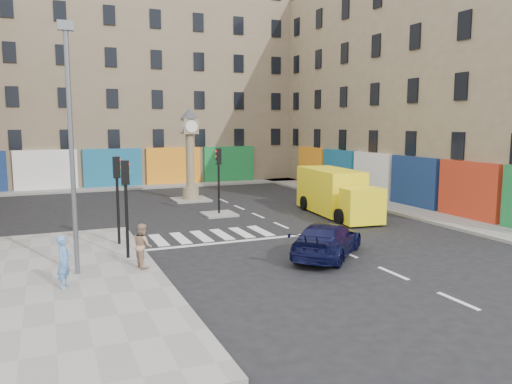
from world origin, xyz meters
TOP-DOWN VIEW (x-y plane):
  - ground at (0.00, 0.00)m, footprint 120.00×120.00m
  - sidewalk_left at (-11.00, -2.00)m, footprint 7.00×16.00m
  - sidewalk_right at (8.70, 10.00)m, footprint 2.60×30.00m
  - sidewalk_far at (-4.00, 22.20)m, footprint 32.00×2.40m
  - island_near at (-2.00, 8.00)m, footprint 1.80×1.80m
  - island_far at (-2.00, 14.00)m, footprint 2.40×2.40m
  - building_right at (15.00, 10.00)m, footprint 10.00×30.00m
  - building_far at (-4.00, 28.00)m, footprint 32.00×10.00m
  - traffic_light_left_near at (-8.30, 0.20)m, footprint 0.28×0.22m
  - traffic_light_left_far at (-8.30, 2.60)m, footprint 0.28×0.22m
  - traffic_light_island at (-2.00, 8.00)m, footprint 0.28×0.22m
  - lamp_post at (-10.20, -1.20)m, footprint 0.50×0.25m
  - clock_pillar at (-2.00, 14.00)m, footprint 1.20×1.20m
  - navy_sedan at (-0.97, -2.16)m, footprint 4.74×4.62m
  - yellow_van at (4.18, 5.50)m, footprint 3.02×7.29m
  - pedestrian_blue at (-10.65, -2.57)m, footprint 0.61×0.71m
  - pedestrian_tan at (-8.00, -1.29)m, footprint 0.72×0.86m

SIDE VIEW (x-z plane):
  - ground at x=0.00m, z-range 0.00..0.00m
  - island_near at x=-2.00m, z-range 0.00..0.12m
  - island_far at x=-2.00m, z-range 0.00..0.12m
  - sidewalk_left at x=-11.00m, z-range 0.00..0.15m
  - sidewalk_right at x=8.70m, z-range 0.00..0.15m
  - sidewalk_far at x=-4.00m, z-range 0.00..0.15m
  - navy_sedan at x=-0.97m, z-range 0.00..1.37m
  - pedestrian_tan at x=-8.00m, z-range 0.15..1.72m
  - pedestrian_blue at x=-10.65m, z-range 0.15..1.79m
  - yellow_van at x=4.18m, z-range -0.01..2.57m
  - traffic_light_island at x=-2.00m, z-range 0.74..4.44m
  - traffic_light_left_near at x=-8.30m, z-range 0.77..4.47m
  - traffic_light_left_far at x=-8.30m, z-range 0.77..4.47m
  - clock_pillar at x=-2.00m, z-range 0.50..6.60m
  - lamp_post at x=-10.20m, z-range 0.64..8.94m
  - building_right at x=15.00m, z-range 0.00..16.00m
  - building_far at x=-4.00m, z-range 0.00..17.00m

